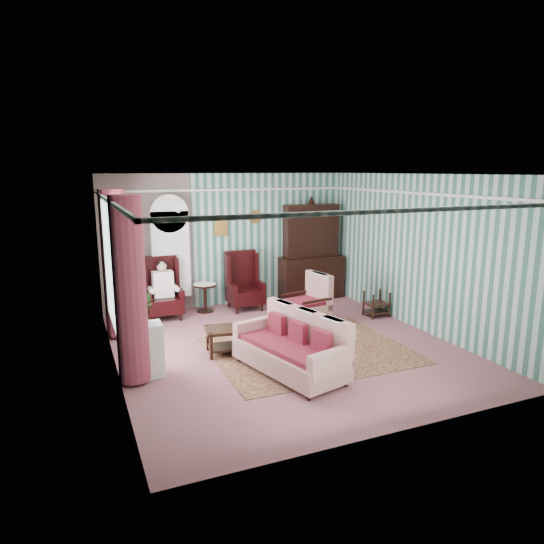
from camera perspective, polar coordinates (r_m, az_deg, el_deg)
name	(u,v)px	position (r m, az deg, el deg)	size (l,w,h in m)	color
floor	(285,347)	(8.39, 1.58, -8.81)	(6.00, 6.00, 0.00)	#864E55
room_shell	(247,231)	(7.83, -3.00, 4.85)	(5.53, 6.02, 2.91)	#36635A
bookcase	(171,260)	(10.32, -11.85, 1.35)	(0.80, 0.28, 2.24)	silver
dresser_hutch	(312,249)	(11.27, 4.70, 2.74)	(1.50, 0.56, 2.36)	black
wingback_left	(163,289)	(10.01, -12.70, -1.92)	(0.76, 0.80, 1.25)	black
wingback_right	(245,281)	(10.44, -3.22, -1.07)	(0.76, 0.80, 1.25)	black
seated_woman	(163,290)	(10.02, -12.69, -2.12)	(0.44, 0.40, 1.18)	white
round_side_table	(205,298)	(10.41, -7.89, -3.04)	(0.50, 0.50, 0.60)	black
nest_table	(376,304)	(10.23, 12.18, -3.65)	(0.45, 0.38, 0.54)	black
plant_stand	(143,351)	(7.35, -14.89, -8.94)	(0.55, 0.35, 0.80)	white
rug	(309,350)	(8.26, 4.37, -9.14)	(3.20, 2.60, 0.01)	#46171F
sofa	(289,343)	(7.20, 2.05, -8.30)	(1.86, 0.93, 0.97)	beige
floral_armchair	(306,299)	(9.39, 4.02, -3.16)	(0.83, 0.78, 1.06)	beige
coffee_table	(234,340)	(8.09, -4.43, -7.98)	(0.95, 0.53, 0.44)	black
potted_plant_a	(140,313)	(7.07, -15.24, -4.66)	(0.36, 0.32, 0.41)	#1B531A
potted_plant_b	(143,307)	(7.30, -14.96, -3.98)	(0.24, 0.20, 0.44)	#1B5019
potted_plant_c	(138,310)	(7.19, -15.50, -4.38)	(0.23, 0.23, 0.41)	#26541A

